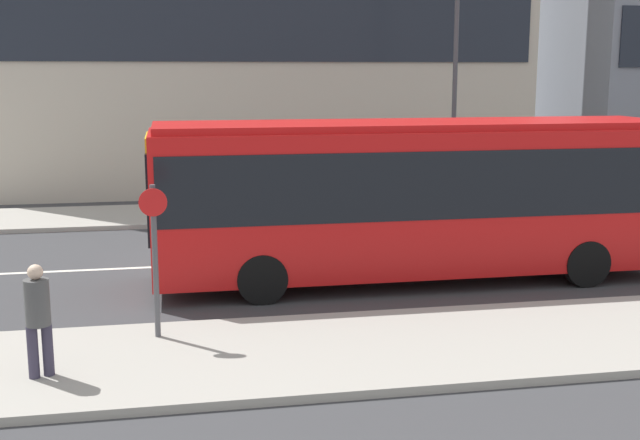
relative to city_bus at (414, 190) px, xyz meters
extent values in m
plane|color=#3A3A3D|center=(-3.67, 2.10, -1.91)|extent=(120.00, 120.00, 0.00)
cube|color=#A39E93|center=(-3.67, -4.15, -1.84)|extent=(44.00, 3.50, 0.13)
cube|color=#A39E93|center=(-3.67, 8.35, -1.84)|extent=(44.00, 3.50, 0.13)
cube|color=silver|center=(-3.67, 2.10, -1.90)|extent=(41.80, 0.16, 0.01)
cube|color=#1E232D|center=(-1.49, 11.57, 3.81)|extent=(18.54, 0.08, 2.20)
cube|color=red|center=(0.01, 0.00, -0.16)|extent=(10.67, 2.55, 2.86)
cube|color=black|center=(0.01, 0.00, 0.27)|extent=(10.46, 2.58, 1.32)
cube|color=red|center=(0.01, 0.00, 1.34)|extent=(10.51, 2.35, 0.14)
cube|color=black|center=(-5.35, 0.00, 0.10)|extent=(0.05, 2.25, 1.72)
cube|color=yellow|center=(-5.35, 0.00, 1.06)|extent=(0.04, 1.79, 0.32)
cylinder|color=black|center=(-3.30, -1.17, -1.43)|extent=(0.96, 0.28, 0.96)
cylinder|color=black|center=(-3.30, 1.17, -1.43)|extent=(0.96, 0.28, 0.96)
cylinder|color=black|center=(3.32, -1.17, -1.43)|extent=(0.96, 0.28, 0.96)
cylinder|color=black|center=(3.32, 1.17, -1.43)|extent=(0.96, 0.28, 0.96)
cube|color=silver|center=(8.57, 5.62, -1.42)|extent=(4.09, 1.82, 0.68)
cube|color=#21262B|center=(8.45, 5.62, -0.83)|extent=(2.25, 1.60, 0.50)
cylinder|color=black|center=(7.31, 4.80, -1.61)|extent=(0.60, 0.18, 0.60)
cylinder|color=black|center=(7.31, 6.43, -1.61)|extent=(0.60, 0.18, 0.60)
cylinder|color=#383347|center=(-6.70, -4.54, -1.40)|extent=(0.15, 0.15, 0.75)
cylinder|color=#383347|center=(-6.89, -4.61, -1.40)|extent=(0.15, 0.15, 0.75)
cylinder|color=#4C4C4C|center=(-6.79, -4.57, -0.70)|extent=(0.34, 0.34, 0.65)
sphere|color=beige|center=(-6.79, -4.57, -0.27)|extent=(0.21, 0.21, 0.21)
cylinder|color=#4C4C51|center=(-5.21, -3.13, -0.54)|extent=(0.09, 0.09, 2.46)
cylinder|color=red|center=(-5.21, -3.19, 0.42)|extent=(0.44, 0.03, 0.44)
cylinder|color=#4C4C51|center=(3.47, 7.22, 1.91)|extent=(0.14, 0.14, 7.36)
camera|label=1|loc=(-4.94, -15.72, 2.44)|focal=45.00mm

